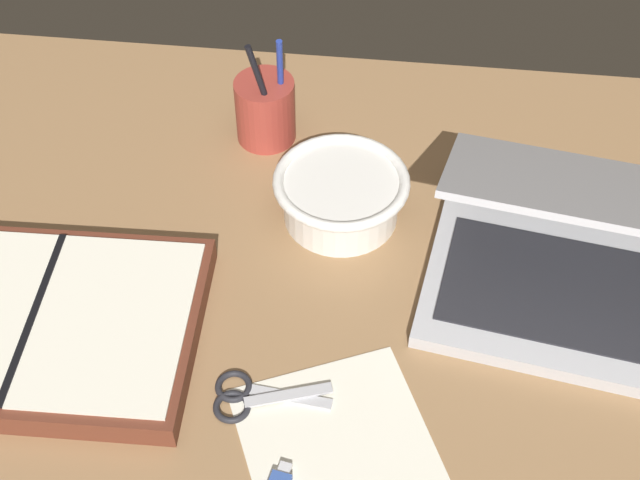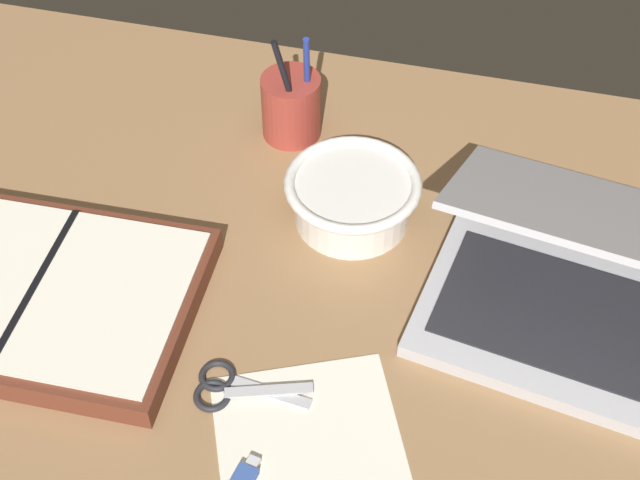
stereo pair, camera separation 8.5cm
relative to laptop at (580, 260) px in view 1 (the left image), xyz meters
The scene contains 6 objects.
desk_top 28.89cm from the laptop, 160.32° to the right, with size 140.00×100.00×2.00cm, color #936D47.
laptop is the anchor object (origin of this frame).
bowl 28.47cm from the laptop, 162.94° to the left, with size 16.29×16.29×6.47cm.
pen_cup 44.21cm from the laptop, 150.37° to the left, with size 7.79×7.79×16.10cm.
planner 59.47cm from the laptop, 167.20° to the right, with size 35.67×26.23×3.49cm.
scissors 39.26cm from the laptop, 151.30° to the right, with size 12.35×6.31×0.80cm.
Camera 1 is at (5.72, -57.51, 80.51)cm, focal length 50.00 mm.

